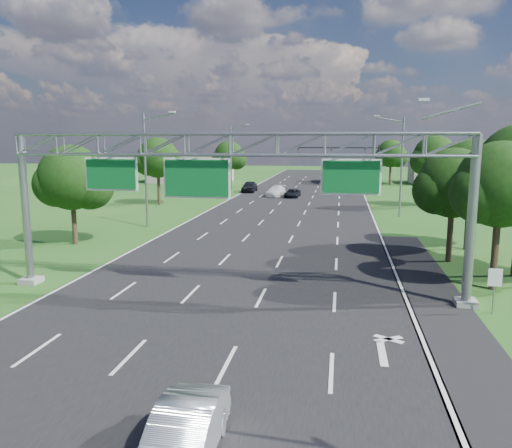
% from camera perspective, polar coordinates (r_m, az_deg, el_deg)
% --- Properties ---
extents(ground, '(220.00, 220.00, 0.00)m').
position_cam_1_polar(ground, '(42.94, 2.10, -0.79)').
color(ground, '#1B4E17').
rests_on(ground, ground).
extents(road, '(18.00, 180.00, 0.02)m').
position_cam_1_polar(road, '(42.94, 2.10, -0.79)').
color(road, black).
rests_on(road, ground).
extents(road_flare, '(3.00, 30.00, 0.02)m').
position_cam_1_polar(road_flare, '(27.40, 19.21, -7.32)').
color(road_flare, black).
rests_on(road_flare, ground).
extents(sign_gantry, '(23.50, 1.00, 9.56)m').
position_cam_1_polar(sign_gantry, '(24.45, -2.66, 7.65)').
color(sign_gantry, gray).
rests_on(sign_gantry, ground).
extents(regulatory_sign, '(0.60, 0.08, 2.10)m').
position_cam_1_polar(regulatory_sign, '(24.65, 25.62, -5.96)').
color(regulatory_sign, gray).
rests_on(regulatory_sign, ground).
extents(traffic_signal, '(12.21, 0.24, 7.00)m').
position_cam_1_polar(traffic_signal, '(76.94, 11.20, 7.49)').
color(traffic_signal, black).
rests_on(traffic_signal, ground).
extents(streetlight_l_near, '(2.97, 0.22, 10.16)m').
position_cam_1_polar(streetlight_l_near, '(45.18, -12.31, 6.64)').
color(streetlight_l_near, gray).
rests_on(streetlight_l_near, ground).
extents(streetlight_l_far, '(2.97, 0.22, 10.16)m').
position_cam_1_polar(streetlight_l_far, '(78.73, -2.72, 8.00)').
color(streetlight_l_far, gray).
rests_on(streetlight_l_far, ground).
extents(streetlight_r_mid, '(2.97, 0.22, 10.16)m').
position_cam_1_polar(streetlight_r_mid, '(52.24, 16.11, 6.85)').
color(streetlight_r_mid, gray).
rests_on(streetlight_r_mid, ground).
extents(tree_cluster_right, '(9.91, 14.60, 8.68)m').
position_cam_1_polar(tree_cluster_right, '(32.50, 26.27, 4.36)').
color(tree_cluster_right, '#2D2116').
rests_on(tree_cluster_right, ground).
extents(tree_verge_la, '(5.76, 4.80, 7.40)m').
position_cam_1_polar(tree_verge_la, '(39.21, -20.19, 4.66)').
color(tree_verge_la, '#2D2116').
rests_on(tree_verge_la, ground).
extents(tree_verge_lb, '(5.76, 4.80, 8.06)m').
position_cam_1_polar(tree_verge_lb, '(60.87, -11.08, 7.22)').
color(tree_verge_lb, '#2D2116').
rests_on(tree_verge_lb, ground).
extents(tree_verge_lc, '(5.76, 4.80, 7.62)m').
position_cam_1_polar(tree_verge_lc, '(84.01, -3.06, 7.68)').
color(tree_verge_lc, '#2D2116').
rests_on(tree_verge_lc, ground).
extents(tree_verge_rd, '(5.76, 4.80, 8.28)m').
position_cam_1_polar(tree_verge_rd, '(60.87, 19.78, 7.05)').
color(tree_verge_rd, '#2D2116').
rests_on(tree_verge_rd, ground).
extents(tree_verge_re, '(5.76, 4.80, 7.84)m').
position_cam_1_polar(tree_verge_re, '(90.35, 15.22, 7.63)').
color(tree_verge_re, '#2D2116').
rests_on(tree_verge_re, ground).
extents(building_left, '(14.00, 10.00, 5.00)m').
position_cam_1_polar(building_left, '(94.14, -7.41, 6.31)').
color(building_left, gray).
rests_on(building_left, ground).
extents(building_right, '(12.00, 9.00, 4.00)m').
position_cam_1_polar(building_right, '(95.85, 20.85, 5.52)').
color(building_right, gray).
rests_on(building_right, ground).
extents(silver_sedan, '(1.57, 4.29, 1.40)m').
position_cam_1_polar(silver_sedan, '(13.09, -8.35, -22.89)').
color(silver_sedan, silver).
rests_on(silver_sedan, ground).
extents(car_queue_a, '(2.60, 5.12, 1.42)m').
position_cam_1_polar(car_queue_a, '(69.51, 2.31, 3.77)').
color(car_queue_a, white).
rests_on(car_queue_a, ground).
extents(car_queue_b, '(2.07, 4.14, 1.13)m').
position_cam_1_polar(car_queue_b, '(68.34, 4.18, 3.53)').
color(car_queue_b, black).
rests_on(car_queue_b, ground).
extents(car_queue_c, '(2.01, 4.87, 1.65)m').
position_cam_1_polar(car_queue_c, '(75.27, -0.74, 4.31)').
color(car_queue_c, black).
rests_on(car_queue_c, ground).
extents(box_truck, '(2.89, 9.47, 3.57)m').
position_cam_1_polar(box_truck, '(93.00, 8.69, 5.75)').
color(box_truck, silver).
rests_on(box_truck, ground).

